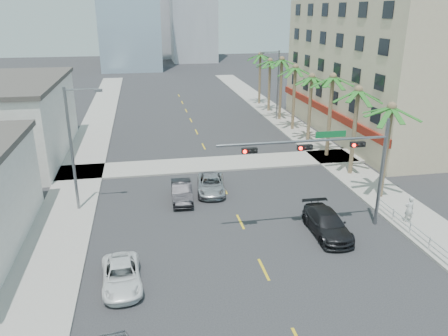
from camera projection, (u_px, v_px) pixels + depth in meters
name	position (u px, v px, depth m)	size (l,w,h in m)	color
ground	(286.00, 315.00, 20.93)	(260.00, 260.00, 0.00)	#262628
sidewalk_right	(340.00, 163.00, 41.46)	(4.00, 120.00, 0.15)	gray
sidewalk_left	(78.00, 180.00, 37.30)	(4.00, 120.00, 0.15)	gray
sidewalk_cross	(213.00, 164.00, 41.23)	(80.00, 4.00, 0.15)	gray
building_right	(390.00, 68.00, 49.90)	(15.25, 28.00, 15.00)	#CFB592
building_left_far	(3.00, 122.00, 42.18)	(11.00, 18.00, 7.20)	beige
traffic_signal_mast	(338.00, 157.00, 27.55)	(11.12, 0.54, 7.20)	slate
palm_tree_0	(392.00, 108.00, 31.61)	(4.80, 4.80, 7.80)	brown
palm_tree_1	(358.00, 91.00, 36.29)	(4.80, 4.80, 8.16)	brown
palm_tree_2	(333.00, 78.00, 40.98)	(4.80, 4.80, 8.52)	brown
palm_tree_3	(312.00, 77.00, 46.02)	(4.80, 4.80, 7.80)	brown
palm_tree_4	(295.00, 68.00, 50.70)	(4.80, 4.80, 8.16)	brown
palm_tree_5	(282.00, 60.00, 55.39)	(4.80, 4.80, 8.52)	brown
palm_tree_6	(270.00, 61.00, 60.43)	(4.80, 4.80, 7.80)	brown
palm_tree_7	(260.00, 55.00, 65.11)	(4.80, 4.80, 8.16)	brown
streetlight_left	(74.00, 144.00, 30.23)	(2.55, 0.25, 9.00)	slate
streetlight_right	(276.00, 82.00, 56.21)	(2.55, 0.25, 9.00)	slate
guardrail	(410.00, 227.00, 28.03)	(0.08, 8.08, 1.00)	silver
car_parked_far	(122.00, 276.00, 23.01)	(1.99, 4.32, 1.20)	white
car_lane_left	(182.00, 192.00, 33.37)	(1.51, 4.32, 1.42)	black
car_lane_center	(211.00, 184.00, 34.92)	(2.18, 4.73, 1.31)	#B5B6BA
car_lane_right	(327.00, 224.00, 28.30)	(2.09, 5.13, 1.49)	black
pedestrian	(409.00, 209.00, 29.58)	(0.68, 0.44, 1.85)	silver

